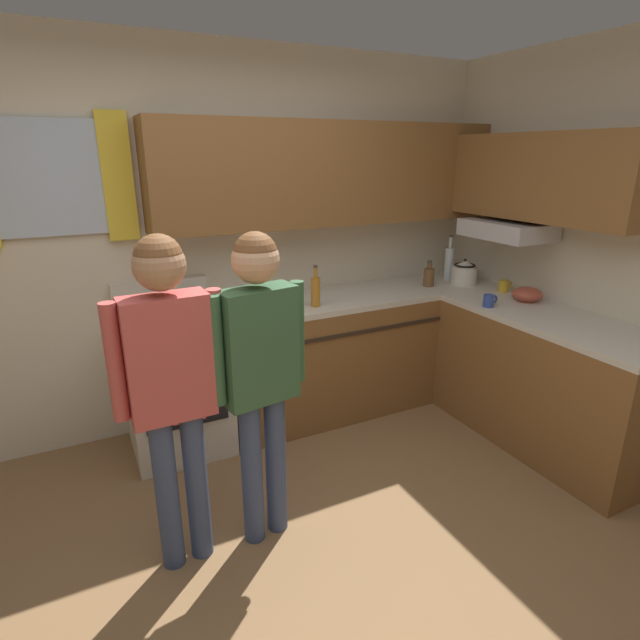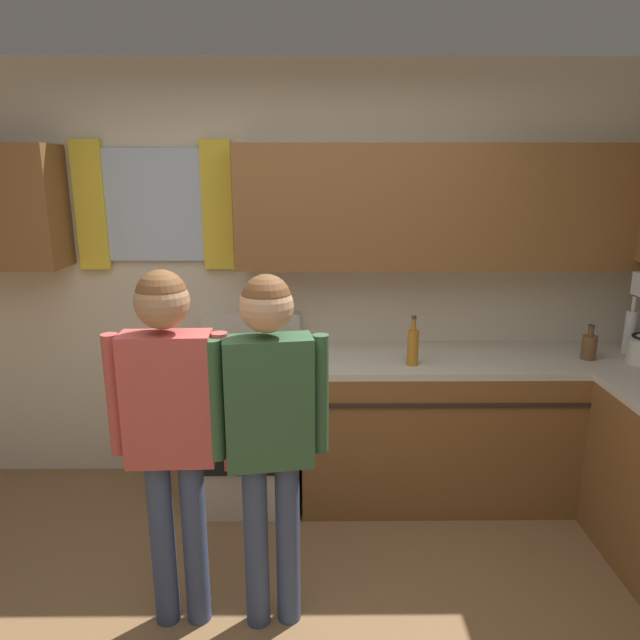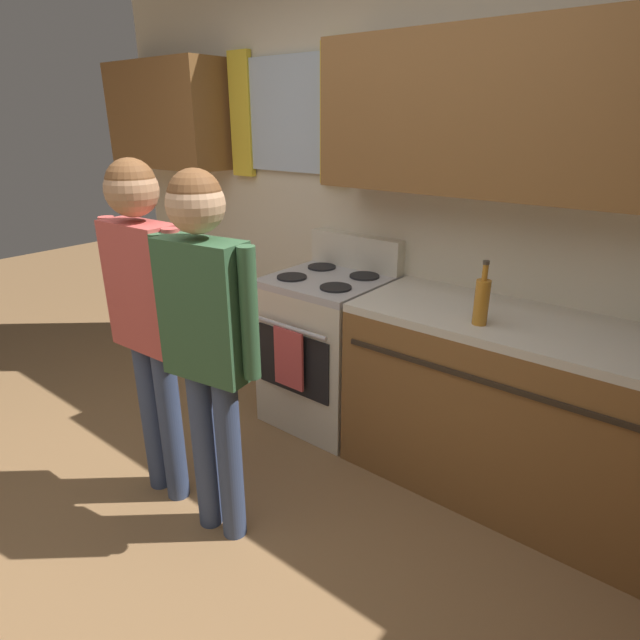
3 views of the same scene
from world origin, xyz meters
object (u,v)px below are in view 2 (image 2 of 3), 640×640
Objects in this scene: stove_oven at (249,424)px; adult_left at (170,413)px; bottle_tall_clear at (630,330)px; bottle_oil_amber at (413,346)px; bottle_squat_brown at (589,346)px; adult_in_plaid at (269,416)px.

stove_oven is 1.20m from adult_left.
stove_oven is 3.00× the size of bottle_tall_clear.
bottle_oil_amber is at bearing -9.23° from stove_oven.
bottle_squat_brown is 0.13× the size of adult_in_plaid.
bottle_oil_amber is 1.46m from adult_left.
adult_left is at bearing -141.91° from bottle_oil_amber.
adult_left is 0.41m from adult_in_plaid.
adult_left is at bearing 178.87° from adult_in_plaid.
bottle_squat_brown is at bearing 5.22° from bottle_oil_amber.
adult_left is 1.01× the size of adult_in_plaid.
stove_oven is at bearing 170.77° from bottle_oil_amber.
stove_oven is 5.37× the size of bottle_squat_brown.
bottle_tall_clear is 2.72m from adult_left.
adult_in_plaid is (0.41, -0.01, -0.01)m from adult_left.
adult_left reaches higher than adult_in_plaid.
bottle_oil_amber is (-1.34, -0.21, -0.03)m from bottle_tall_clear.
bottle_oil_amber is 0.18× the size of adult_in_plaid.
bottle_squat_brown is 2.04m from adult_in_plaid.
adult_in_plaid is at bearing -151.74° from bottle_tall_clear.
bottle_squat_brown is 1.05m from bottle_oil_amber.
bottle_tall_clear is 1.28× the size of bottle_oil_amber.
stove_oven is 3.85× the size of bottle_oil_amber.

